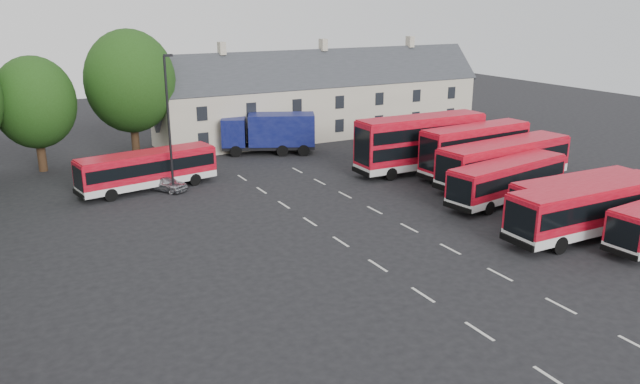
{
  "coord_description": "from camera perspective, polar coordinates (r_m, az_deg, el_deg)",
  "views": [
    {
      "loc": [
        -17.48,
        -27.93,
        13.66
      ],
      "look_at": [
        0.3,
        5.19,
        2.2
      ],
      "focal_mm": 35.0,
      "sensor_mm": 36.0,
      "label": 1
    }
  ],
  "objects": [
    {
      "name": "bus_row_b",
      "position": [
        40.82,
        23.48,
        -1.16
      ],
      "size": [
        11.53,
        2.76,
        3.25
      ],
      "rotation": [
        0.0,
        0.0,
        -0.01
      ],
      "color": "silver",
      "rests_on": "ground"
    },
    {
      "name": "silver_car",
      "position": [
        48.51,
        -14.02,
        0.85
      ],
      "size": [
        3.27,
        3.87,
        1.25
      ],
      "primitive_type": "imported",
      "rotation": [
        0.0,
        0.0,
        0.59
      ],
      "color": "#ACAEB4",
      "rests_on": "ground"
    },
    {
      "name": "ground",
      "position": [
        35.67,
        3.53,
        -5.6
      ],
      "size": [
        140.0,
        140.0,
        0.0
      ],
      "primitive_type": "plane",
      "color": "black",
      "rests_on": "ground"
    },
    {
      "name": "bus_row_e",
      "position": [
        50.17,
        16.52,
        2.9
      ],
      "size": [
        12.48,
        4.07,
        3.47
      ],
      "rotation": [
        0.0,
        0.0,
        0.1
      ],
      "color": "silver",
      "rests_on": "ground"
    },
    {
      "name": "lamppost",
      "position": [
        46.43,
        -13.64,
        6.28
      ],
      "size": [
        0.71,
        0.33,
        10.19
      ],
      "rotation": [
        0.0,
        0.0,
        0.13
      ],
      "color": "black",
      "rests_on": "ground"
    },
    {
      "name": "lane_markings",
      "position": [
        38.49,
        5.14,
        -3.89
      ],
      "size": [
        5.15,
        33.8,
        0.01
      ],
      "color": "beige",
      "rests_on": "ground"
    },
    {
      "name": "box_truck",
      "position": [
        58.64,
        -4.6,
        5.53
      ],
      "size": [
        8.89,
        6.0,
        3.74
      ],
      "rotation": [
        0.0,
        0.0,
        -0.43
      ],
      "color": "black",
      "rests_on": "ground"
    },
    {
      "name": "bus_dd_south",
      "position": [
        52.35,
        13.99,
        3.99
      ],
      "size": [
        10.26,
        3.04,
        4.15
      ],
      "rotation": [
        0.0,
        0.0,
        0.07
      ],
      "color": "silver",
      "rests_on": "ground"
    },
    {
      "name": "bus_row_c",
      "position": [
        43.97,
        22.51,
        -0.16
      ],
      "size": [
        10.04,
        2.58,
        2.82
      ],
      "rotation": [
        0.0,
        0.0,
        -0.03
      ],
      "color": "silver",
      "rests_on": "ground"
    },
    {
      "name": "bus_north",
      "position": [
        48.71,
        -15.49,
        2.19
      ],
      "size": [
        10.6,
        4.03,
        2.93
      ],
      "rotation": [
        0.0,
        0.0,
        0.17
      ],
      "color": "silver",
      "rests_on": "ground"
    },
    {
      "name": "terrace_houses",
      "position": [
        66.66,
        0.28,
        8.5
      ],
      "size": [
        35.7,
        7.13,
        10.06
      ],
      "color": "beige",
      "rests_on": "ground"
    },
    {
      "name": "bus_row_d",
      "position": [
        46.06,
        16.78,
        1.27
      ],
      "size": [
        10.74,
        4.08,
        2.97
      ],
      "rotation": [
        0.0,
        0.0,
        0.17
      ],
      "color": "silver",
      "rests_on": "ground"
    },
    {
      "name": "bus_dd_north",
      "position": [
        52.62,
        9.19,
        4.68
      ],
      "size": [
        11.47,
        2.78,
        4.69
      ],
      "rotation": [
        0.0,
        0.0,
        -0.01
      ],
      "color": "silver",
      "rests_on": "ground"
    }
  ]
}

